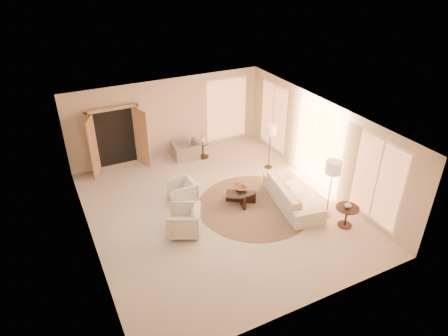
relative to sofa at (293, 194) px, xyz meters
name	(u,v)px	position (x,y,z in m)	size (l,w,h in m)	color
room	(217,168)	(-2.09, 0.73, 1.05)	(7.04, 8.04, 2.83)	beige
windows_right	(316,144)	(1.36, 0.83, 1.00)	(0.10, 6.40, 2.40)	#FFA366
window_back_corner	(227,109)	(0.21, 4.68, 1.00)	(1.70, 0.10, 2.40)	#FFA366
curtains_right	(298,134)	(1.31, 1.73, 0.95)	(0.06, 5.20, 2.60)	#C4B186
french_doors	(117,139)	(-3.99, 4.55, 0.71)	(1.95, 0.66, 2.16)	tan
area_rug	(255,205)	(-1.01, 0.44, -0.35)	(3.40, 3.40, 0.01)	#412F23
sofa	(293,194)	(0.00, 0.00, 0.00)	(2.42, 0.95, 0.71)	silver
armchair_left	(183,190)	(-2.82, 1.63, 0.03)	(0.74, 0.69, 0.76)	silver
armchair_right	(184,220)	(-3.33, 0.19, 0.07)	(0.82, 0.77, 0.85)	silver
accent_chair	(186,148)	(-1.70, 4.13, 0.05)	(0.93, 0.61, 0.81)	gray
coffee_table	(241,194)	(-1.30, 0.79, -0.08)	(1.55, 1.55, 0.44)	black
end_table	(347,213)	(0.71, -1.48, 0.05)	(0.63, 0.63, 0.59)	black
side_table	(203,148)	(-1.13, 3.93, 0.01)	(0.52, 0.52, 0.60)	#30281A
floor_lamp_near	(270,132)	(0.58, 2.23, 1.00)	(0.38, 0.38, 1.59)	#30281A
floor_lamp_far	(333,170)	(0.57, -0.87, 1.13)	(0.42, 0.42, 1.74)	#30281A
bowl	(241,189)	(-1.30, 0.79, 0.13)	(0.33, 0.33, 0.08)	brown
end_vase	(348,205)	(0.71, -1.48, 0.33)	(0.18, 0.18, 0.19)	silver
side_vase	(203,139)	(-1.13, 3.93, 0.36)	(0.23, 0.23, 0.24)	silver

